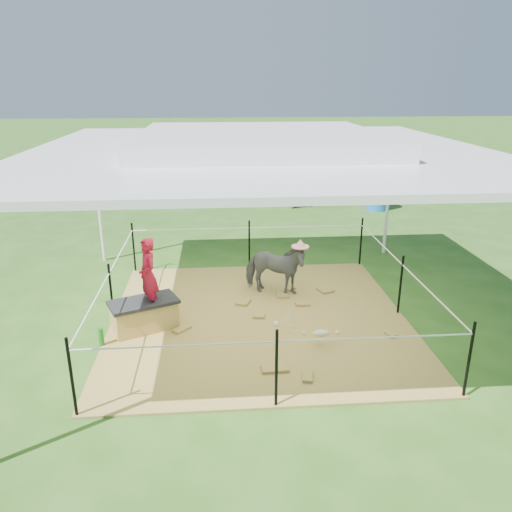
{
  "coord_description": "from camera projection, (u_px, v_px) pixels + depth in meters",
  "views": [
    {
      "loc": [
        -0.62,
        -7.08,
        3.57
      ],
      "look_at": [
        0.0,
        0.6,
        0.85
      ],
      "focal_mm": 35.0,
      "sensor_mm": 36.0,
      "label": 1
    }
  ],
  "objects": [
    {
      "name": "straw_bale",
      "position": [
        144.0,
        316.0,
        7.46
      ],
      "size": [
        1.03,
        0.8,
        0.41
      ],
      "primitive_type": "cube",
      "rotation": [
        0.0,
        0.0,
        0.42
      ],
      "color": "#A6763C",
      "rests_on": "hay_patch"
    },
    {
      "name": "dark_cloth",
      "position": [
        143.0,
        302.0,
        7.38
      ],
      "size": [
        1.11,
        0.87,
        0.05
      ],
      "primitive_type": "cube",
      "rotation": [
        0.0,
        0.0,
        0.42
      ],
      "color": "black",
      "rests_on": "straw_bale"
    },
    {
      "name": "canopy_tent",
      "position": [
        259.0,
        147.0,
        6.99
      ],
      "size": [
        6.3,
        6.3,
        2.9
      ],
      "color": "silver",
      "rests_on": "ground"
    },
    {
      "name": "green_bottle",
      "position": [
        101.0,
        337.0,
        7.02
      ],
      "size": [
        0.1,
        0.1,
        0.26
      ],
      "primitive_type": "cylinder",
      "rotation": [
        0.0,
        0.0,
        0.42
      ],
      "color": "#186F1A",
      "rests_on": "hay_patch"
    },
    {
      "name": "distant_person",
      "position": [
        304.0,
        187.0,
        14.81
      ],
      "size": [
        0.63,
        0.54,
        1.16
      ],
      "primitive_type": "imported",
      "rotation": [
        0.0,
        0.0,
        2.96
      ],
      "color": "#3798D1",
      "rests_on": "ground"
    },
    {
      "name": "woman",
      "position": [
        148.0,
        269.0,
        7.21
      ],
      "size": [
        0.41,
        0.48,
        1.11
      ],
      "primitive_type": "imported",
      "rotation": [
        0.0,
        0.0,
        -1.15
      ],
      "color": "#B0112D",
      "rests_on": "straw_bale"
    },
    {
      "name": "picnic_table_near",
      "position": [
        304.0,
        188.0,
        15.42
      ],
      "size": [
        2.37,
        2.05,
        0.83
      ],
      "primitive_type": "cube",
      "rotation": [
        0.0,
        0.0,
        0.36
      ],
      "color": "brown",
      "rests_on": "ground"
    },
    {
      "name": "trash_barrel",
      "position": [
        378.0,
        194.0,
        14.41
      ],
      "size": [
        0.75,
        0.75,
        0.93
      ],
      "primitive_type": "cylinder",
      "rotation": [
        0.0,
        0.0,
        -0.31
      ],
      "color": "blue",
      "rests_on": "ground"
    },
    {
      "name": "foal",
      "position": [
        321.0,
        332.0,
        6.98
      ],
      "size": [
        0.8,
        0.48,
        0.43
      ],
      "primitive_type": null,
      "rotation": [
        0.0,
        0.0,
        0.07
      ],
      "color": "#C8B492",
      "rests_on": "hay_patch"
    },
    {
      "name": "pink_hat",
      "position": [
        275.0,
        239.0,
        8.41
      ],
      "size": [
        0.29,
        0.29,
        0.14
      ],
      "primitive_type": "cylinder",
      "color": "pink",
      "rests_on": "pony"
    },
    {
      "name": "ground",
      "position": [
        259.0,
        319.0,
        7.89
      ],
      "size": [
        90.0,
        90.0,
        0.0
      ],
      "primitive_type": "plane",
      "color": "#2D5919",
      "rests_on": "ground"
    },
    {
      "name": "picnic_table_far",
      "position": [
        397.0,
        181.0,
        16.94
      ],
      "size": [
        1.72,
        1.29,
        0.69
      ],
      "primitive_type": "cube",
      "rotation": [
        0.0,
        0.0,
        -0.06
      ],
      "color": "#57341D",
      "rests_on": "ground"
    },
    {
      "name": "rope_fence",
      "position": [
        259.0,
        282.0,
        7.68
      ],
      "size": [
        4.54,
        4.54,
        1.0
      ],
      "color": "black",
      "rests_on": "ground"
    },
    {
      "name": "hay_patch",
      "position": [
        259.0,
        318.0,
        7.89
      ],
      "size": [
        4.6,
        4.6,
        0.03
      ],
      "primitive_type": "cube",
      "color": "brown",
      "rests_on": "ground"
    },
    {
      "name": "pony",
      "position": [
        274.0,
        269.0,
        8.59
      ],
      "size": [
        1.22,
        0.88,
        0.94
      ],
      "primitive_type": "imported",
      "rotation": [
        0.0,
        0.0,
        1.19
      ],
      "color": "#46464A",
      "rests_on": "hay_patch"
    }
  ]
}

